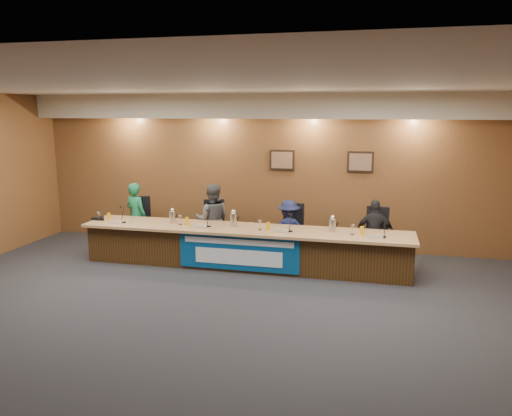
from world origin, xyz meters
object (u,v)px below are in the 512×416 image
(office_chair_d, at_px, (374,240))
(speakerphone, at_px, (100,218))
(office_chair_b, at_px, (214,230))
(carafe_right, at_px, (333,225))
(panelist_a, at_px, (136,216))
(dais_body, at_px, (244,248))
(office_chair_c, at_px, (289,235))
(panelist_c, at_px, (289,230))
(panelist_b, at_px, (212,220))
(carafe_left, at_px, (173,217))
(panelist_d, at_px, (375,233))
(office_chair_a, at_px, (139,226))
(banner, at_px, (238,253))
(carafe_mid, at_px, (234,220))

(office_chair_d, relative_size, speakerphone, 1.50)
(office_chair_b, bearing_deg, carafe_right, -32.55)
(panelist_a, xyz_separation_m, speakerphone, (-0.45, -0.65, 0.07))
(dais_body, bearing_deg, office_chair_c, 44.53)
(panelist_a, distance_m, office_chair_b, 1.68)
(panelist_c, bearing_deg, panelist_b, -12.28)
(carafe_left, bearing_deg, panelist_d, 8.92)
(carafe_left, relative_size, speakerphone, 0.71)
(office_chair_a, bearing_deg, panelist_b, -17.55)
(banner, height_order, panelist_d, panelist_d)
(banner, bearing_deg, panelist_c, 54.84)
(panelist_c, xyz_separation_m, office_chair_d, (1.62, 0.10, -0.11))
(carafe_right, xyz_separation_m, speakerphone, (-4.55, -0.10, -0.09))
(dais_body, distance_m, panelist_c, 0.98)
(office_chair_b, bearing_deg, panelist_a, 165.97)
(panelist_d, bearing_deg, panelist_c, -4.17)
(carafe_right, bearing_deg, panelist_a, 172.29)
(office_chair_a, bearing_deg, carafe_right, -23.20)
(panelist_d, distance_m, office_chair_b, 3.17)
(banner, distance_m, speakerphone, 2.99)
(panelist_a, xyz_separation_m, office_chair_b, (1.67, 0.10, -0.22))
(office_chair_c, relative_size, carafe_mid, 1.91)
(office_chair_b, bearing_deg, panelist_c, -21.17)
(office_chair_b, bearing_deg, panelist_b, -107.47)
(dais_body, distance_m, banner, 0.42)
(panelist_b, distance_m, carafe_mid, 0.86)
(banner, distance_m, carafe_left, 1.56)
(dais_body, bearing_deg, panelist_c, 40.21)
(panelist_b, distance_m, office_chair_c, 1.57)
(office_chair_d, xyz_separation_m, carafe_left, (-3.77, -0.69, 0.38))
(dais_body, bearing_deg, office_chair_d, 16.88)
(dais_body, relative_size, panelist_c, 5.07)
(office_chair_a, bearing_deg, dais_body, -30.06)
(office_chair_b, relative_size, carafe_mid, 1.91)
(office_chair_b, height_order, speakerphone, speakerphone)
(office_chair_c, bearing_deg, office_chair_a, -169.12)
(dais_body, height_order, carafe_mid, carafe_mid)
(panelist_d, xyz_separation_m, carafe_left, (-3.77, -0.59, 0.23))
(carafe_mid, bearing_deg, panelist_b, 136.40)
(office_chair_c, height_order, carafe_left, carafe_left)
(office_chair_d, height_order, carafe_right, carafe_right)
(banner, height_order, speakerphone, speakerphone)
(office_chair_a, relative_size, carafe_mid, 1.91)
(panelist_d, relative_size, speakerphone, 3.93)
(office_chair_b, bearing_deg, dais_body, -58.30)
(office_chair_c, bearing_deg, panelist_c, -79.12)
(panelist_c, distance_m, panelist_d, 1.62)
(panelist_d, height_order, office_chair_b, panelist_d)
(banner, relative_size, office_chair_d, 4.58)
(panelist_b, height_order, carafe_mid, panelist_b)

